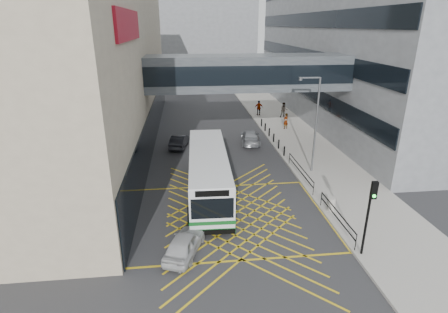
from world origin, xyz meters
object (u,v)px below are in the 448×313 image
object	(u,v)px
car_dark	(179,141)
pedestrian_b	(284,110)
traffic_light	(370,208)
street_lamp	(314,120)
pedestrian_c	(259,108)
bus	(208,172)
car_silver	(250,137)
litter_bin	(331,204)
car_white	(184,243)
pedestrian_a	(286,121)

from	to	relation	value
car_dark	pedestrian_b	bearing A→B (deg)	-132.31
traffic_light	street_lamp	size ratio (longest dim) A/B	0.56
car_dark	pedestrian_c	world-z (taller)	pedestrian_c
car_dark	pedestrian_b	xyz separation A→B (m)	(13.38, 9.90, 0.49)
bus	car_silver	bearing A→B (deg)	66.93
traffic_light	bus	bearing A→B (deg)	137.98
car_silver	litter_bin	distance (m)	14.89
car_dark	car_silver	size ratio (longest dim) A/B	0.90
car_white	litter_bin	size ratio (longest dim) A/B	4.33
litter_bin	pedestrian_c	world-z (taller)	pedestrian_c
street_lamp	pedestrian_b	xyz separation A→B (m)	(2.59, 17.53, -3.40)
pedestrian_a	bus	bearing A→B (deg)	27.61
pedestrian_b	pedestrian_c	xyz separation A→B (m)	(-2.97, 1.53, 0.01)
bus	pedestrian_c	size ratio (longest dim) A/B	5.91
litter_bin	pedestrian_a	world-z (taller)	pedestrian_a
traffic_light	pedestrian_a	world-z (taller)	traffic_light
car_white	pedestrian_b	world-z (taller)	pedestrian_b
pedestrian_c	pedestrian_a	bearing A→B (deg)	110.01
car_dark	traffic_light	world-z (taller)	traffic_light
car_silver	pedestrian_c	size ratio (longest dim) A/B	2.31
pedestrian_b	bus	bearing A→B (deg)	-116.01
bus	car_white	distance (m)	7.19
car_white	pedestrian_c	size ratio (longest dim) A/B	2.02
car_white	pedestrian_b	bearing A→B (deg)	-95.65
car_dark	traffic_light	distance (m)	21.35
car_white	litter_bin	distance (m)	10.04
bus	street_lamp	world-z (taller)	street_lamp
car_dark	pedestrian_c	size ratio (longest dim) A/B	2.09
litter_bin	car_white	bearing A→B (deg)	-160.71
pedestrian_a	pedestrian_b	xyz separation A→B (m)	(1.19, 5.15, 0.06)
bus	street_lamp	distance (m)	9.50
car_white	pedestrian_b	distance (m)	30.27
car_white	litter_bin	xyz separation A→B (m)	(9.48, 3.32, -0.01)
car_dark	pedestrian_b	world-z (taller)	pedestrian_b
car_silver	street_lamp	xyz separation A→B (m)	(3.49, -8.14, 3.83)
car_dark	car_silver	xyz separation A→B (m)	(7.30, 0.51, 0.06)
car_white	car_dark	size ratio (longest dim) A/B	0.97
car_dark	car_silver	distance (m)	7.31
car_dark	litter_bin	xyz separation A→B (m)	(9.93, -14.15, -0.02)
pedestrian_c	street_lamp	bearing A→B (deg)	96.21
car_white	pedestrian_c	bearing A→B (deg)	-89.38
car_white	traffic_light	world-z (taller)	traffic_light
car_dark	pedestrian_a	bearing A→B (deg)	-147.51
litter_bin	pedestrian_c	distance (m)	25.59
litter_bin	pedestrian_a	distance (m)	19.04
car_dark	pedestrian_a	xyz separation A→B (m)	(12.19, 4.75, 0.43)
car_dark	street_lamp	xyz separation A→B (m)	(10.78, -7.63, 3.89)
car_silver	pedestrian_b	size ratio (longest dim) A/B	2.32
bus	car_dark	distance (m)	10.86
car_white	street_lamp	xyz separation A→B (m)	(10.34, 9.84, 3.90)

